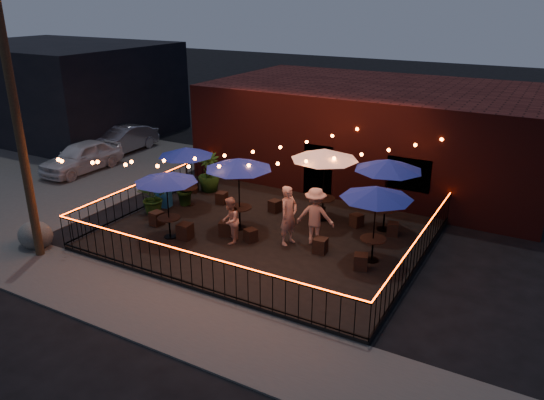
# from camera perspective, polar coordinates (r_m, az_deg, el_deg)

# --- Properties ---
(ground) EXTENTS (110.00, 110.00, 0.00)m
(ground) POSITION_cam_1_polar(r_m,az_deg,el_deg) (16.16, -4.21, -6.58)
(ground) COLOR black
(ground) RESTS_ON ground
(patio) EXTENTS (10.00, 8.00, 0.15)m
(patio) POSITION_cam_1_polar(r_m,az_deg,el_deg) (17.64, -0.64, -3.75)
(patio) COLOR black
(patio) RESTS_ON ground
(sidewalk) EXTENTS (18.00, 2.50, 0.05)m
(sidewalk) POSITION_cam_1_polar(r_m,az_deg,el_deg) (13.94, -11.74, -11.80)
(sidewalk) COLOR #494743
(sidewalk) RESTS_ON ground
(parking_lot) EXTENTS (11.00, 12.00, 0.02)m
(parking_lot) POSITION_cam_1_polar(r_m,az_deg,el_deg) (26.62, -21.33, 3.32)
(parking_lot) COLOR #494743
(parking_lot) RESTS_ON ground
(brick_building) EXTENTS (14.00, 8.00, 4.00)m
(brick_building) POSITION_cam_1_polar(r_m,az_deg,el_deg) (23.59, 11.35, 7.24)
(brick_building) COLOR #34100E
(brick_building) RESTS_ON ground
(background_building) EXTENTS (12.00, 9.00, 5.00)m
(background_building) POSITION_cam_1_polar(r_m,az_deg,el_deg) (33.72, -22.06, 11.10)
(background_building) COLOR black
(background_building) RESTS_ON ground
(utility_pole) EXTENTS (0.26, 0.26, 8.00)m
(utility_pole) POSITION_cam_1_polar(r_m,az_deg,el_deg) (16.68, -25.62, 6.95)
(utility_pole) COLOR #382517
(utility_pole) RESTS_ON ground
(fence_front) EXTENTS (10.00, 0.04, 1.04)m
(fence_front) POSITION_cam_1_polar(r_m,az_deg,el_deg) (14.43, -8.69, -7.41)
(fence_front) COLOR black
(fence_front) RESTS_ON patio
(fence_left) EXTENTS (0.04, 8.00, 1.04)m
(fence_left) POSITION_cam_1_polar(r_m,az_deg,el_deg) (20.20, -13.02, 0.80)
(fence_left) COLOR black
(fence_left) RESTS_ON patio
(fence_right) EXTENTS (0.04, 8.00, 1.04)m
(fence_right) POSITION_cam_1_polar(r_m,az_deg,el_deg) (15.73, 15.40, -5.44)
(fence_right) COLOR black
(fence_right) RESTS_ON patio
(festoon_lights) EXTENTS (10.02, 8.72, 1.32)m
(festoon_lights) POSITION_cam_1_polar(r_m,az_deg,el_deg) (17.03, -4.13, 4.07)
(festoon_lights) COLOR #F05616
(festoon_lights) RESTS_ON ground
(cafe_table_0) EXTENTS (2.55, 2.55, 2.22)m
(cafe_table_0) POSITION_cam_1_polar(r_m,az_deg,el_deg) (16.87, -11.35, 2.34)
(cafe_table_0) COLOR black
(cafe_table_0) RESTS_ON patio
(cafe_table_1) EXTENTS (2.25, 2.25, 2.23)m
(cafe_table_1) POSITION_cam_1_polar(r_m,az_deg,el_deg) (19.53, -9.26, 5.07)
(cafe_table_1) COLOR black
(cafe_table_1) RESTS_ON patio
(cafe_table_2) EXTENTS (2.64, 2.64, 2.46)m
(cafe_table_2) POSITION_cam_1_polar(r_m,az_deg,el_deg) (17.19, -3.63, 3.83)
(cafe_table_2) COLOR black
(cafe_table_2) RESTS_ON patio
(cafe_table_3) EXTENTS (2.77, 2.77, 2.56)m
(cafe_table_3) POSITION_cam_1_polar(r_m,az_deg,el_deg) (17.96, 5.68, 4.83)
(cafe_table_3) COLOR black
(cafe_table_3) RESTS_ON patio
(cafe_table_4) EXTENTS (2.70, 2.70, 2.32)m
(cafe_table_4) POSITION_cam_1_polar(r_m,az_deg,el_deg) (15.27, 11.19, 0.67)
(cafe_table_4) COLOR black
(cafe_table_4) RESTS_ON patio
(cafe_table_5) EXTENTS (2.48, 2.48, 2.46)m
(cafe_table_5) POSITION_cam_1_polar(r_m,az_deg,el_deg) (17.44, 12.41, 3.63)
(cafe_table_5) COLOR black
(cafe_table_5) RESTS_ON patio
(bistro_chair_0) EXTENTS (0.45, 0.45, 0.47)m
(bistro_chair_0) POSITION_cam_1_polar(r_m,az_deg,el_deg) (18.55, -12.29, -1.93)
(bistro_chair_0) COLOR black
(bistro_chair_0) RESTS_ON patio
(bistro_chair_1) EXTENTS (0.46, 0.46, 0.51)m
(bistro_chair_1) POSITION_cam_1_polar(r_m,az_deg,el_deg) (17.33, -9.33, -3.34)
(bistro_chair_1) COLOR black
(bistro_chair_1) RESTS_ON patio
(bistro_chair_2) EXTENTS (0.50, 0.50, 0.45)m
(bistro_chair_2) POSITION_cam_1_polar(r_m,az_deg,el_deg) (21.39, -8.50, 1.44)
(bistro_chair_2) COLOR black
(bistro_chair_2) RESTS_ON patio
(bistro_chair_3) EXTENTS (0.42, 0.42, 0.44)m
(bistro_chair_3) POSITION_cam_1_polar(r_m,az_deg,el_deg) (20.07, -5.44, 0.22)
(bistro_chair_3) COLOR black
(bistro_chair_3) RESTS_ON patio
(bistro_chair_4) EXTENTS (0.52, 0.52, 0.48)m
(bistro_chair_4) POSITION_cam_1_polar(r_m,az_deg,el_deg) (17.40, -5.00, -3.06)
(bistro_chair_4) COLOR black
(bistro_chair_4) RESTS_ON patio
(bistro_chair_5) EXTENTS (0.46, 0.46, 0.42)m
(bistro_chair_5) POSITION_cam_1_polar(r_m,az_deg,el_deg) (16.95, -2.32, -3.81)
(bistro_chair_5) COLOR black
(bistro_chair_5) RESTS_ON patio
(bistro_chair_6) EXTENTS (0.44, 0.44, 0.44)m
(bistro_chair_6) POSITION_cam_1_polar(r_m,az_deg,el_deg) (19.20, 0.30, -0.66)
(bistro_chair_6) COLOR black
(bistro_chair_6) RESTS_ON patio
(bistro_chair_7) EXTENTS (0.39, 0.39, 0.43)m
(bistro_chair_7) POSITION_cam_1_polar(r_m,az_deg,el_deg) (18.70, 5.02, -1.37)
(bistro_chair_7) COLOR black
(bistro_chair_7) RESTS_ON patio
(bistro_chair_8) EXTENTS (0.42, 0.42, 0.46)m
(bistro_chair_8) POSITION_cam_1_polar(r_m,az_deg,el_deg) (16.27, 5.22, -4.90)
(bistro_chair_8) COLOR black
(bistro_chair_8) RESTS_ON patio
(bistro_chair_9) EXTENTS (0.48, 0.48, 0.45)m
(bistro_chair_9) POSITION_cam_1_polar(r_m,az_deg,el_deg) (15.49, 9.52, -6.56)
(bistro_chair_9) COLOR black
(bistro_chair_9) RESTS_ON patio
(bistro_chair_10) EXTENTS (0.48, 0.48, 0.43)m
(bistro_chair_10) POSITION_cam_1_polar(r_m,az_deg,el_deg) (18.23, 9.08, -2.17)
(bistro_chair_10) COLOR black
(bistro_chair_10) RESTS_ON patio
(bistro_chair_11) EXTENTS (0.44, 0.44, 0.43)m
(bistro_chair_11) POSITION_cam_1_polar(r_m,az_deg,el_deg) (17.80, 12.85, -3.06)
(bistro_chair_11) COLOR black
(bistro_chair_11) RESTS_ON patio
(patron_a) EXTENTS (0.59, 0.78, 1.91)m
(patron_a) POSITION_cam_1_polar(r_m,az_deg,el_deg) (16.50, 1.80, -1.67)
(patron_a) COLOR tan
(patron_a) RESTS_ON patio
(patron_b) EXTENTS (0.80, 0.89, 1.52)m
(patron_b) POSITION_cam_1_polar(r_m,az_deg,el_deg) (16.67, -4.52, -2.22)
(patron_b) COLOR beige
(patron_b) RESTS_ON patio
(patron_c) EXTENTS (1.32, 0.95, 1.85)m
(patron_c) POSITION_cam_1_polar(r_m,az_deg,el_deg) (16.59, 4.67, -1.73)
(patron_c) COLOR tan
(patron_c) RESTS_ON patio
(potted_shrub_a) EXTENTS (1.14, 1.01, 1.20)m
(potted_shrub_a) POSITION_cam_1_polar(r_m,az_deg,el_deg) (19.37, -12.58, 0.23)
(potted_shrub_a) COLOR #12340C
(potted_shrub_a) RESTS_ON patio
(potted_shrub_b) EXTENTS (0.87, 0.78, 1.31)m
(potted_shrub_b) POSITION_cam_1_polar(r_m,az_deg,el_deg) (19.89, -9.32, 1.18)
(potted_shrub_b) COLOR #19390D
(potted_shrub_b) RESTS_ON patio
(potted_shrub_c) EXTENTS (0.90, 0.90, 1.55)m
(potted_shrub_c) POSITION_cam_1_polar(r_m,az_deg,el_deg) (21.27, -6.81, 2.97)
(potted_shrub_c) COLOR #133410
(potted_shrub_c) RESTS_ON patio
(cooler) EXTENTS (0.63, 0.49, 0.76)m
(cooler) POSITION_cam_1_polar(r_m,az_deg,el_deg) (20.04, -11.62, 0.35)
(cooler) COLOR blue
(cooler) RESTS_ON patio
(boulder) EXTENTS (1.22, 1.11, 0.80)m
(boulder) POSITION_cam_1_polar(r_m,az_deg,el_deg) (18.43, -24.10, -3.49)
(boulder) COLOR #4B4C47
(boulder) RESTS_ON ground
(car_white) EXTENTS (1.62, 4.01, 1.36)m
(car_white) POSITION_cam_1_polar(r_m,az_deg,el_deg) (25.55, -19.80, 4.39)
(car_white) COLOR white
(car_white) RESTS_ON ground
(car_silver) EXTENTS (1.45, 4.03, 1.32)m
(car_silver) POSITION_cam_1_polar(r_m,az_deg,el_deg) (28.12, -15.77, 6.26)
(car_silver) COLOR #95979D
(car_silver) RESTS_ON ground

